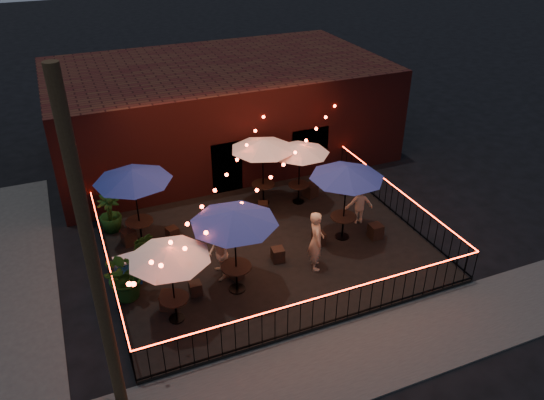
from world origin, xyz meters
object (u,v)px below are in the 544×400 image
Objects in this scene: cafe_table_0 at (169,254)px; cafe_table_2 at (234,218)px; cafe_table_3 at (263,145)px; cafe_table_5 at (300,149)px; utility_pole at (95,272)px; cooler at (128,271)px; cafe_table_4 at (347,173)px; cafe_table_1 at (133,176)px.

cafe_table_0 is 2.03m from cafe_table_2.
cafe_table_5 is (1.24, -0.44, -0.18)m from cafe_table_3.
utility_pole is 8.82× the size of cooler.
cafe_table_0 is 6.67m from cafe_table_3.
cafe_table_1 is at bearing 159.99° from cafe_table_4.
cafe_table_5 is (7.57, 6.82, -1.69)m from utility_pole.
cafe_table_5 is at bearing 37.72° from cafe_table_0.
utility_pole is 3.08× the size of cafe_table_0.
cafe_table_2 reaches higher than cafe_table_0.
cafe_table_4 is at bearing -63.14° from cafe_table_3.
cafe_table_0 is 0.94× the size of cafe_table_1.
cafe_table_0 reaches higher than cooler.
cooler is at bearing -152.35° from cafe_table_3.
cafe_table_0 is 0.85× the size of cafe_table_4.
cafe_table_2 is at bearing -134.37° from cafe_table_5.
utility_pole is at bearing -152.56° from cafe_table_4.
cafe_table_0 is 6.36m from cafe_table_4.
cafe_table_4 is 2.74m from cafe_table_5.
cafe_table_2 is 1.18× the size of cafe_table_3.
cafe_table_2 is 4.35m from cafe_table_4.
cafe_table_1 is 0.91× the size of cafe_table_2.
cafe_table_1 is 0.91× the size of cafe_table_4.
cafe_table_5 is at bearing 4.04° from cafe_table_1.
cafe_table_2 is at bearing -163.91° from cafe_table_4.
cafe_table_3 reaches higher than cafe_table_5.
cafe_table_4 reaches higher than cafe_table_5.
cafe_table_5 is (3.83, 3.91, -0.30)m from cafe_table_2.
cafe_table_2 is 5.48m from cafe_table_5.
cafe_table_1 reaches higher than cafe_table_0.
cafe_table_0 is 4.05m from cafe_table_1.
cafe_table_2 is at bearing -120.69° from cafe_table_3.
cafe_table_1 is at bearing 75.56° from utility_pole.
cafe_table_0 is 1.01× the size of cafe_table_3.
cafe_table_1 is (-0.17, 4.04, 0.30)m from cafe_table_0.
cafe_table_3 is 1.33m from cafe_table_5.
cafe_table_0 is 2.87× the size of cooler.
cooler is (-6.67, -2.40, -1.70)m from cafe_table_5.
cafe_table_2 is 5.07m from cafe_table_3.
cooler is at bearing 152.07° from cafe_table_2.
cafe_table_1 reaches higher than cafe_table_2.
cooler is at bearing -110.63° from cafe_table_1.
cafe_table_1 is at bearing -175.96° from cafe_table_5.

